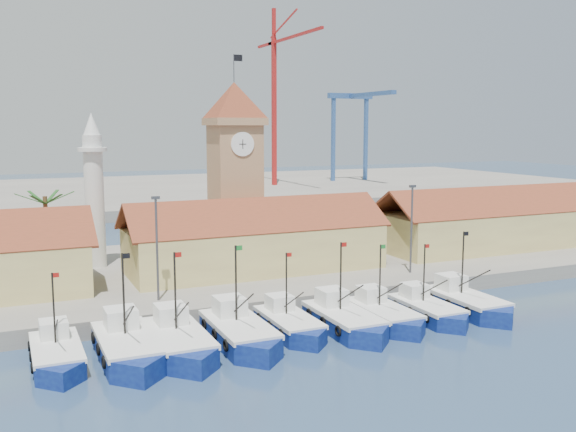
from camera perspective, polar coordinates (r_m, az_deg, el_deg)
name	(u,v)px	position (r m, az deg, el deg)	size (l,w,h in m)	color
ground	(348,340)	(50.63, 5.37, -10.92)	(400.00, 400.00, 0.00)	navy
quay	(242,268)	(71.53, -4.11, -4.67)	(140.00, 32.00, 1.50)	gray
terminal	(116,193)	(154.28, -15.06, 1.95)	(240.00, 80.00, 2.00)	gray
boat_0	(57,357)	(47.71, -19.84, -11.68)	(3.27, 8.96, 6.78)	#0B155A
boat_1	(128,349)	(47.35, -14.05, -11.43)	(3.84, 10.53, 7.97)	#0B155A
boat_2	(180,344)	(47.83, -9.61, -11.13)	(3.76, 10.29, 7.78)	#0B155A
boat_3	(241,334)	(49.23, -4.22, -10.46)	(3.81, 10.45, 7.91)	#0B155A
boat_4	(291,326)	(51.56, 0.23, -9.71)	(3.28, 8.99, 6.80)	#0B155A
boat_5	(346,322)	(52.38, 5.15, -9.37)	(3.64, 9.98, 7.55)	#0B155A
boat_6	(385,317)	(54.41, 8.60, -8.83)	(3.39, 9.30, 7.03)	#0B155A
boat_7	(429,311)	(56.61, 12.40, -8.29)	(3.27, 8.95, 6.77)	#0B155A
boat_8	(468,304)	(59.27, 15.71, -7.58)	(3.66, 10.02, 7.58)	#0B155A
hall_center	(255,246)	(67.21, -2.97, -2.67)	(27.04, 10.13, 7.61)	#DBCD78
hall_right	(494,227)	(83.98, 17.86, -0.91)	(31.20, 10.13, 7.61)	#DBCD78
clock_tower	(235,166)	(71.83, -4.74, 4.41)	(5.80, 5.80, 22.70)	#A37A54
minaret	(94,190)	(70.53, -16.85, 2.22)	(3.00, 3.00, 16.30)	silver
palm_tree	(47,229)	(68.53, -20.67, -1.05)	(5.60, 5.03, 8.39)	brown
lamp_posts	(290,234)	(59.68, 0.22, -1.57)	(80.70, 0.25, 9.03)	#3F3F44
crane_red_right	(277,87)	(157.64, -0.98, 11.40)	(1.00, 35.86, 42.56)	#AC1B1A
gantry	(356,113)	(171.32, 6.09, 9.12)	(13.00, 22.00, 23.20)	#305593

